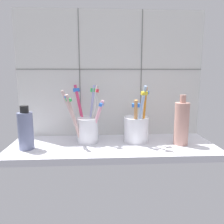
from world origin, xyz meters
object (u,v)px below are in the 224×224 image
object	(u,v)px
ceramic_vase	(182,123)
toothbrush_cup_left	(87,126)
soap_bottle	(26,130)
toothbrush_cup_right	(136,128)

from	to	relation	value
ceramic_vase	toothbrush_cup_left	bearing A→B (deg)	172.49
ceramic_vase	soap_bottle	bearing A→B (deg)	-178.00
toothbrush_cup_left	toothbrush_cup_right	xyz separation A→B (cm)	(15.94, -0.29, -0.68)
toothbrush_cup_left	soap_bottle	size ratio (longest dim) A/B	1.41
ceramic_vase	soap_bottle	distance (cm)	47.07
toothbrush_cup_right	ceramic_vase	bearing A→B (deg)	-14.89
toothbrush_cup_left	ceramic_vase	bearing A→B (deg)	-7.51
toothbrush_cup_left	toothbrush_cup_right	distance (cm)	15.96
toothbrush_cup_left	toothbrush_cup_right	world-z (taller)	toothbrush_cup_right
ceramic_vase	soap_bottle	size ratio (longest dim) A/B	1.21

